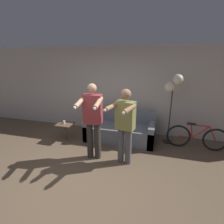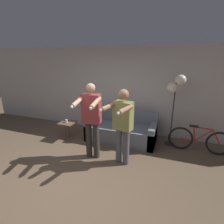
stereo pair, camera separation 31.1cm
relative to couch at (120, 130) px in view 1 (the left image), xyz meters
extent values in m
plane|color=brown|center=(-0.37, -1.94, -0.28)|extent=(16.00, 16.00, 0.00)
cube|color=beige|center=(-0.37, 0.68, 1.02)|extent=(10.00, 0.05, 2.60)
cube|color=slate|center=(0.00, -0.04, -0.05)|extent=(1.92, 0.85, 0.45)
cube|color=slate|center=(0.00, 0.32, 0.36)|extent=(1.92, 0.14, 0.37)
cube|color=slate|center=(-0.88, -0.04, 0.02)|extent=(0.16, 0.85, 0.59)
cube|color=slate|center=(0.88, -0.04, 0.02)|extent=(0.16, 0.85, 0.59)
cylinder|color=#38332D|center=(-0.47, -1.10, 0.16)|extent=(0.14, 0.14, 0.87)
cylinder|color=#38332D|center=(-0.28, -1.08, 0.16)|extent=(0.14, 0.14, 0.87)
cube|color=#9E383D|center=(-0.38, -1.09, 0.92)|extent=(0.43, 0.26, 0.65)
sphere|color=tan|center=(-0.38, -1.09, 1.38)|extent=(0.20, 0.20, 0.20)
cylinder|color=tan|center=(-0.54, -1.35, 1.13)|extent=(0.14, 0.51, 0.16)
cube|color=white|center=(-0.52, -1.60, 1.10)|extent=(0.05, 0.13, 0.05)
cylinder|color=tan|center=(-0.16, -1.32, 1.13)|extent=(0.14, 0.51, 0.16)
cube|color=white|center=(-0.13, -1.56, 1.10)|extent=(0.05, 0.13, 0.05)
cylinder|color=#56565B|center=(0.27, -1.07, 0.13)|extent=(0.14, 0.14, 0.81)
cylinder|color=#56565B|center=(0.44, -1.11, 0.13)|extent=(0.14, 0.14, 0.81)
cube|color=#8C8E4C|center=(0.35, -1.09, 0.84)|extent=(0.43, 0.30, 0.61)
sphere|color=#9E7051|center=(0.35, -1.09, 1.29)|extent=(0.22, 0.22, 0.22)
cylinder|color=#9E7051|center=(0.12, -1.29, 1.07)|extent=(0.19, 0.51, 0.09)
cube|color=white|center=(0.07, -1.54, 1.07)|extent=(0.06, 0.13, 0.04)
cylinder|color=#9E7051|center=(0.48, -1.37, 1.07)|extent=(0.19, 0.51, 0.09)
cube|color=white|center=(0.43, -1.62, 1.07)|extent=(0.06, 0.13, 0.04)
ellipsoid|color=#B7AD9E|center=(-0.10, 0.32, 0.63)|extent=(0.29, 0.12, 0.17)
sphere|color=#B7AD9E|center=(0.02, 0.32, 0.68)|extent=(0.10, 0.10, 0.10)
ellipsoid|color=#B7AD9E|center=(-0.25, 0.34, 0.57)|extent=(0.16, 0.04, 0.04)
cone|color=#B7AD9E|center=(0.00, 0.30, 0.72)|extent=(0.03, 0.03, 0.03)
cone|color=#B7AD9E|center=(0.00, 0.34, 0.72)|extent=(0.03, 0.03, 0.03)
cylinder|color=black|center=(1.32, 0.21, -0.27)|extent=(0.27, 0.27, 0.02)
cylinder|color=black|center=(1.32, 0.21, 0.56)|extent=(0.03, 0.03, 1.67)
sphere|color=white|center=(1.42, 0.21, 1.47)|extent=(0.26, 0.26, 0.26)
sphere|color=white|center=(1.24, 0.21, 1.27)|extent=(0.26, 0.26, 0.26)
cylinder|color=brown|center=(-1.49, -0.44, -0.27)|extent=(0.30, 0.30, 0.02)
cylinder|color=brown|center=(-1.49, -0.44, -0.04)|extent=(0.06, 0.06, 0.47)
cube|color=brown|center=(-1.49, -0.44, 0.21)|extent=(0.42, 0.42, 0.03)
cylinder|color=white|center=(-1.50, -0.46, 0.27)|extent=(0.07, 0.07, 0.09)
torus|color=black|center=(2.44, 0.01, 0.02)|extent=(0.60, 0.05, 0.60)
torus|color=black|center=(1.57, 0.01, 0.02)|extent=(0.60, 0.05, 0.60)
cylinder|color=#B72D28|center=(2.08, 0.01, 0.18)|extent=(0.39, 0.04, 0.37)
cylinder|color=#B72D28|center=(1.87, 0.01, 0.19)|extent=(0.10, 0.04, 0.37)
cylinder|color=#B72D28|center=(2.05, 0.01, 0.36)|extent=(0.42, 0.04, 0.05)
cylinder|color=#B72D28|center=(1.74, 0.01, 0.02)|extent=(0.33, 0.04, 0.05)
cylinder|color=#B72D28|center=(2.35, 0.01, 0.19)|extent=(0.21, 0.04, 0.35)
cube|color=black|center=(1.84, 0.01, 0.39)|extent=(0.20, 0.07, 0.04)
camera|label=1|loc=(1.01, -4.49, 2.00)|focal=28.00mm
camera|label=2|loc=(1.30, -4.40, 2.00)|focal=28.00mm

